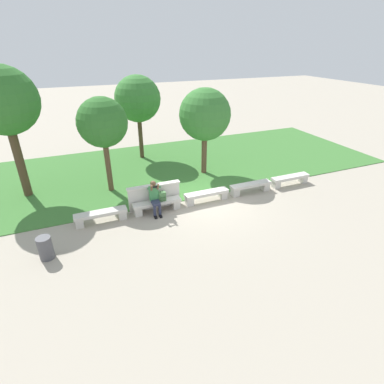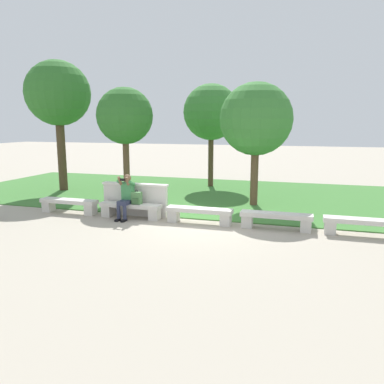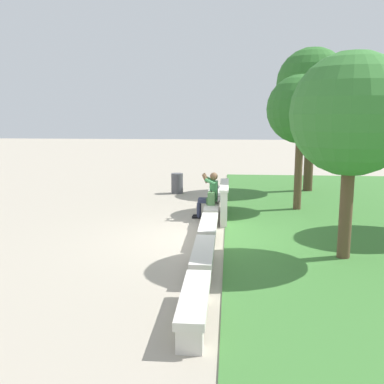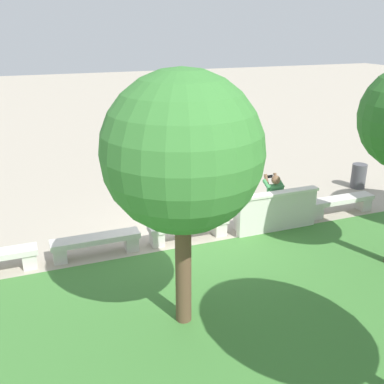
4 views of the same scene
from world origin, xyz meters
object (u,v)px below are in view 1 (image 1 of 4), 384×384
(tree_behind_wall, at_px, (3,102))
(tree_right_background, at_px, (205,115))
(bench_main, at_px, (101,215))
(tree_left_background, at_px, (102,123))
(bench_far, at_px, (251,187))
(backpack, at_px, (162,196))
(bench_mid, at_px, (207,195))
(person_photographer, at_px, (155,196))
(tree_far_back, at_px, (138,99))
(trash_bin, at_px, (45,248))
(bench_end, at_px, (290,179))
(bench_near, at_px, (157,205))

(tree_behind_wall, relative_size, tree_right_background, 1.28)
(bench_main, bearing_deg, tree_left_background, 73.85)
(bench_far, distance_m, tree_behind_wall, 10.44)
(bench_main, xyz_separation_m, tree_right_background, (5.47, 2.86, 2.65))
(bench_far, height_order, tree_left_background, tree_left_background)
(backpack, relative_size, tree_behind_wall, 0.08)
(bench_mid, bearing_deg, tree_right_background, 67.72)
(person_photographer, xyz_separation_m, tree_far_back, (1.03, 6.33, 2.56))
(tree_left_background, bearing_deg, trash_bin, -122.49)
(bench_end, bearing_deg, trash_bin, -171.99)
(bench_end, bearing_deg, bench_far, 180.00)
(bench_far, relative_size, backpack, 4.45)
(backpack, height_order, tree_right_background, tree_right_background)
(backpack, height_order, tree_left_background, tree_left_background)
(bench_mid, xyz_separation_m, bench_far, (2.15, 0.00, 0.00))
(bench_main, xyz_separation_m, person_photographer, (2.05, -0.08, 0.44))
(bench_far, bearing_deg, bench_main, 180.00)
(person_photographer, height_order, tree_left_background, tree_left_background)
(bench_near, xyz_separation_m, backpack, (0.22, -0.02, 0.33))
(bench_near, distance_m, bench_end, 6.44)
(bench_main, xyz_separation_m, trash_bin, (-1.83, -1.47, 0.08))
(bench_far, distance_m, tree_left_background, 6.84)
(bench_main, distance_m, backpack, 2.39)
(bench_main, bearing_deg, bench_near, 0.00)
(backpack, xyz_separation_m, trash_bin, (-4.20, -1.44, -0.25))
(tree_behind_wall, xyz_separation_m, tree_right_background, (8.15, -0.63, -1.04))
(tree_left_background, bearing_deg, backpack, -58.27)
(tree_left_background, bearing_deg, person_photographer, -63.97)
(bench_end, xyz_separation_m, tree_far_back, (-5.51, 6.25, 2.99))
(tree_left_background, distance_m, trash_bin, 5.51)
(tree_left_background, bearing_deg, bench_end, -18.27)
(bench_near, distance_m, tree_far_back, 6.99)
(bench_near, height_order, person_photographer, person_photographer)
(bench_end, xyz_separation_m, tree_right_background, (-3.12, 2.86, 2.65))
(person_photographer, height_order, tree_right_background, tree_right_background)
(person_photographer, height_order, backpack, person_photographer)
(person_photographer, height_order, tree_behind_wall, tree_behind_wall)
(bench_far, xyz_separation_m, backpack, (-4.08, -0.02, 0.33))
(bench_main, distance_m, trash_bin, 2.35)
(person_photographer, bearing_deg, bench_mid, 1.98)
(tree_far_back, bearing_deg, bench_near, -98.46)
(bench_mid, bearing_deg, trash_bin, -166.55)
(backpack, distance_m, trash_bin, 4.44)
(bench_near, bearing_deg, bench_main, 180.00)
(tree_far_back, xyz_separation_m, trash_bin, (-4.91, -7.72, -2.92))
(tree_right_background, height_order, tree_far_back, tree_far_back)
(tree_left_background, relative_size, tree_right_background, 0.98)
(backpack, distance_m, tree_left_background, 3.92)
(bench_main, distance_m, tree_left_background, 3.86)
(person_photographer, relative_size, tree_far_back, 0.29)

